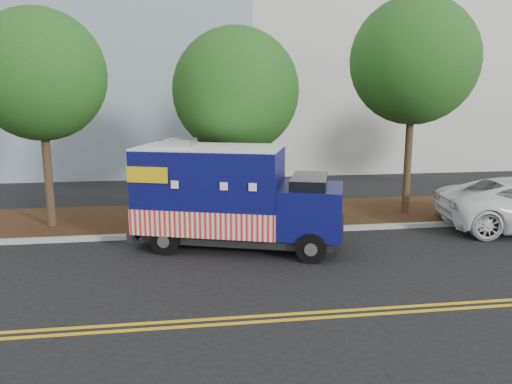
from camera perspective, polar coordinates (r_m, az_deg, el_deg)
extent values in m
plane|color=black|center=(14.41, -1.63, -6.45)|extent=(120.00, 120.00, 0.00)
cube|color=#9E9E99|center=(15.72, -2.23, -4.64)|extent=(120.00, 0.18, 0.15)
cube|color=black|center=(17.73, -2.96, -2.79)|extent=(120.00, 4.00, 0.15)
cube|color=gold|center=(10.30, 1.35, -13.93)|extent=(120.00, 0.10, 0.01)
cube|color=gold|center=(10.07, 1.60, -14.53)|extent=(120.00, 0.10, 0.01)
cylinder|color=#38281C|center=(17.14, -22.69, 2.27)|extent=(0.26, 0.26, 3.91)
sphere|color=#1D4E16|center=(16.97, -23.47, 12.19)|extent=(4.02, 4.02, 4.02)
cylinder|color=#38281C|center=(17.28, -2.25, 2.32)|extent=(0.26, 0.26, 3.38)
sphere|color=#1D4E16|center=(17.07, -2.32, 11.48)|extent=(4.24, 4.24, 4.24)
cylinder|color=#38281C|center=(18.40, 16.98, 3.93)|extent=(0.26, 0.26, 4.37)
sphere|color=#1D4E16|center=(18.30, 17.59, 14.11)|extent=(4.32, 4.32, 4.32)
cube|color=#473828|center=(15.81, -7.89, -0.44)|extent=(0.06, 0.06, 2.40)
cube|color=black|center=(14.38, -1.81, -4.81)|extent=(5.64, 3.40, 0.27)
cube|color=#0B0E4D|center=(14.27, -5.22, 0.45)|extent=(4.49, 3.34, 2.29)
cube|color=red|center=(14.45, -5.16, -2.70)|extent=(4.54, 3.40, 0.71)
cube|color=white|center=(14.10, -5.30, 5.10)|extent=(4.49, 3.34, 0.06)
cube|color=#B7B7BA|center=(14.34, -8.64, 5.62)|extent=(0.96, 0.96, 0.21)
cube|color=#0B0E4D|center=(13.92, 6.27, -2.05)|extent=(2.27, 2.48, 1.33)
cube|color=black|center=(13.79, 6.12, 0.54)|extent=(1.49, 2.06, 0.62)
cube|color=black|center=(14.01, 9.82, -3.96)|extent=(0.67, 1.83, 0.29)
cube|color=black|center=(15.22, -12.62, -4.07)|extent=(0.84, 2.09, 0.27)
cube|color=#B7B7BA|center=(14.92, -12.74, 0.88)|extent=(0.57, 1.64, 1.81)
cube|color=#B7B7BA|center=(15.28, -3.08, 1.39)|extent=(1.64, 0.57, 1.05)
cube|color=#E5B60C|center=(13.58, -12.35, 1.92)|extent=(1.09, 0.38, 0.43)
cube|color=#E5B60C|center=(15.68, -9.23, 3.28)|extent=(1.09, 0.38, 0.43)
cylinder|color=black|center=(13.19, 6.32, -6.38)|extent=(0.84, 0.50, 0.80)
cylinder|color=black|center=(15.05, 6.81, -4.15)|extent=(0.84, 0.50, 0.80)
cylinder|color=black|center=(14.00, -10.33, -5.45)|extent=(0.84, 0.50, 0.80)
cylinder|color=black|center=(15.77, -7.90, -3.46)|extent=(0.84, 0.50, 0.80)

